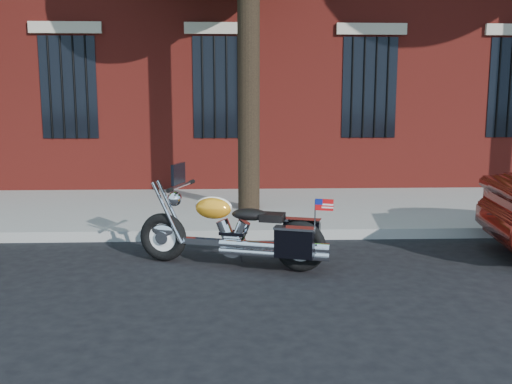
{
  "coord_description": "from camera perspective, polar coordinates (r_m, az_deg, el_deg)",
  "views": [
    {
      "loc": [
        0.24,
        -6.52,
        1.97
      ],
      "look_at": [
        0.53,
        0.8,
        0.78
      ],
      "focal_mm": 40.0,
      "sensor_mm": 36.0,
      "label": 1
    }
  ],
  "objects": [
    {
      "name": "ground",
      "position": [
        6.82,
        -4.26,
        -7.57
      ],
      "size": [
        120.0,
        120.0,
        0.0
      ],
      "primitive_type": "plane",
      "color": "black",
      "rests_on": "ground"
    },
    {
      "name": "curb",
      "position": [
        8.13,
        -3.94,
        -4.25
      ],
      "size": [
        40.0,
        0.16,
        0.15
      ],
      "primitive_type": "cube",
      "color": "gray",
      "rests_on": "ground"
    },
    {
      "name": "sidewalk",
      "position": [
        9.97,
        -3.65,
        -1.74
      ],
      "size": [
        40.0,
        3.6,
        0.15
      ],
      "primitive_type": "cube",
      "color": "gray",
      "rests_on": "ground"
    },
    {
      "name": "motorcycle",
      "position": [
        6.72,
        -1.68,
        -4.17
      ],
      "size": [
        2.24,
        1.15,
        1.21
      ],
      "rotation": [
        0.0,
        0.0,
        -0.3
      ],
      "color": "black",
      "rests_on": "ground"
    }
  ]
}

